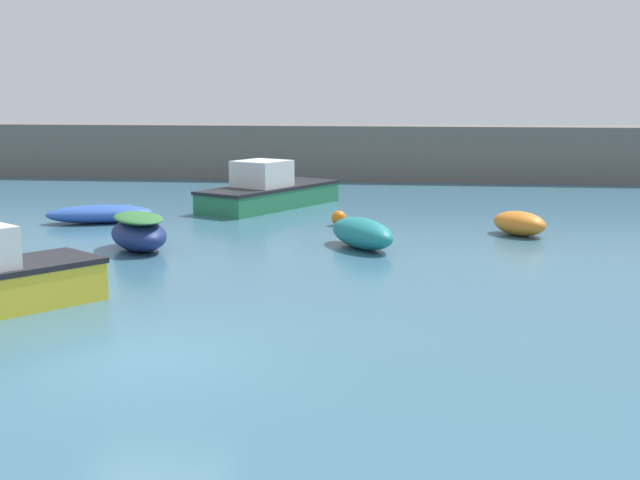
# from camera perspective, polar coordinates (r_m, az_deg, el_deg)

# --- Properties ---
(ground_plane) EXTENTS (120.00, 120.00, 0.20)m
(ground_plane) POSITION_cam_1_polar(r_m,az_deg,el_deg) (15.71, -10.71, -7.71)
(ground_plane) COLOR #38667F
(harbor_breakwater) EXTENTS (53.54, 2.73, 2.66)m
(harbor_breakwater) POSITION_cam_1_polar(r_m,az_deg,el_deg) (44.48, 0.78, 5.66)
(harbor_breakwater) COLOR #66605B
(harbor_breakwater) RESTS_ON ground_plane
(open_tender_yellow) EXTENTS (2.55, 3.07, 0.86)m
(open_tender_yellow) POSITION_cam_1_polar(r_m,az_deg,el_deg) (25.46, 2.71, 0.44)
(open_tender_yellow) COLOR teal
(open_tender_yellow) RESTS_ON ground_plane
(rowboat_with_red_cover) EXTENTS (2.65, 3.09, 1.03)m
(rowboat_with_red_cover) POSITION_cam_1_polar(r_m,az_deg,el_deg) (25.65, -11.53, 0.52)
(rowboat_with_red_cover) COLOR navy
(rowboat_with_red_cover) RESTS_ON ground_plane
(motorboat_with_cabin) EXTENTS (4.91, 6.66, 1.82)m
(motorboat_with_cabin) POSITION_cam_1_polar(r_m,az_deg,el_deg) (33.88, -3.35, 3.11)
(motorboat_with_cabin) COLOR #287A4C
(motorboat_with_cabin) RESTS_ON ground_plane
(rowboat_white_midwater) EXTENTS (3.80, 2.43, 0.61)m
(rowboat_white_midwater) POSITION_cam_1_polar(r_m,az_deg,el_deg) (31.03, -13.90, 1.63)
(rowboat_white_midwater) COLOR #2D56B7
(rowboat_white_midwater) RESTS_ON ground_plane
(fishing_dinghy_green) EXTENTS (2.11, 2.24, 0.74)m
(fishing_dinghy_green) POSITION_cam_1_polar(r_m,az_deg,el_deg) (28.31, 12.65, 1.05)
(fishing_dinghy_green) COLOR orange
(fishing_dinghy_green) RESTS_ON ground_plane
(mooring_buoy_orange) EXTENTS (0.49, 0.49, 0.49)m
(mooring_buoy_orange) POSITION_cam_1_polar(r_m,az_deg,el_deg) (29.58, 1.22, 1.42)
(mooring_buoy_orange) COLOR orange
(mooring_buoy_orange) RESTS_ON ground_plane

